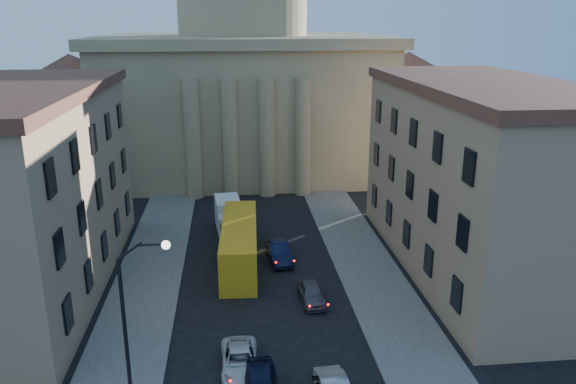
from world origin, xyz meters
The scene contains 11 objects.
sidewalk_left centered at (-8.50, 18.00, 0.07)m, with size 5.00×60.00×0.15m, color #54524D.
sidewalk_right centered at (8.50, 18.00, 0.07)m, with size 5.00×60.00×0.15m, color #54524D.
church centered at (0.00, 55.47, 11.88)m, with size 68.02×28.76×36.60m.
building_left centered at (-17.00, 22.00, 7.42)m, with size 11.60×26.60×14.70m.
building_right centered at (17.00, 22.00, 7.42)m, with size 11.60×26.60×14.70m.
street_lamp centered at (-6.97, 8.00, 5.29)m, with size 2.62×0.44×8.83m.
car_left_mid centered at (-1.81, 10.01, 0.63)m, with size 2.08×4.52×1.26m, color silver.
car_right_far centered at (3.35, 17.56, 0.68)m, with size 1.60×3.98×1.36m, color #4E4D52.
car_right_distant centered at (1.68, 24.74, 0.78)m, with size 1.65×4.73×1.56m, color black.
city_bus centered at (-1.50, 24.52, 1.82)m, with size 3.26×12.10×3.38m.
box_truck centered at (-2.34, 31.67, 1.43)m, with size 2.65×5.66×3.01m.
Camera 1 is at (-1.94, -17.45, 19.00)m, focal length 35.00 mm.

